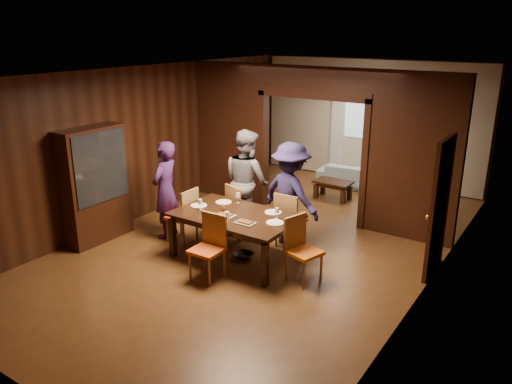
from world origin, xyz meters
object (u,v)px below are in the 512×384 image
Objects in this scene: person_purple at (165,190)px; person_navy at (291,194)px; coffee_table at (333,190)px; chair_left at (182,215)px; chair_far_r at (291,219)px; chair_right at (304,250)px; hutch at (95,185)px; sofa at (359,176)px; chair_far_l at (242,211)px; person_grey at (247,181)px; chair_near at (207,248)px; dining_table at (236,236)px.

person_navy reaches higher than person_purple.
chair_left is at bearing -108.61° from coffee_table.
chair_left is 1.00× the size of chair_far_r.
hutch reaches higher than chair_right.
chair_right is at bearing 10.22° from hutch.
chair_far_l is at bearing 75.42° from sofa.
person_purple is 1.78× the size of chair_left.
hutch reaches higher than chair_left.
chair_left is at bearing 78.81° from person_grey.
chair_near is at bearing 126.64° from chair_far_l.
hutch reaches higher than person_navy.
dining_table reaches higher than sofa.
chair_right is at bearing -2.53° from dining_table.
person_grey is at bearing 73.81° from chair_right.
person_grey is 2.67m from coffee_table.
chair_left is at bearing 103.81° from chair_right.
chair_far_l is (-0.85, -0.20, -0.41)m from person_navy.
chair_far_l is 1.00× the size of chair_near.
chair_near is at bearing 136.92° from chair_right.
chair_near is (-1.22, -0.74, 0.00)m from chair_right.
person_navy reaches higher than chair_left.
chair_near reaches higher than sofa.
dining_table is 0.81m from chair_near.
person_navy is 1.87m from chair_near.
chair_right is (1.11, -4.68, 0.21)m from sofa.
hutch is at bearing 177.19° from chair_near.
chair_right is at bearing 85.99° from chair_left.
chair_far_l is at bearing 130.24° from person_grey.
chair_left is 1.00× the size of chair_near.
chair_near is at bearing -86.57° from dining_table.
chair_near reaches higher than coffee_table.
chair_right is at bearing 30.12° from chair_near.
chair_far_l reaches higher than sofa.
person_purple is 2.19m from person_navy.
chair_far_r is at bearing -79.82° from coffee_table.
hutch is (-2.61, -5.35, 0.73)m from sofa.
coffee_table is 0.40× the size of hutch.
chair_far_r is at bearing 54.43° from chair_right.
chair_far_l is at bearing 79.22° from chair_right.
chair_right is at bearing 97.54° from sofa.
person_navy is at bearing 104.24° from person_purple.
coffee_table is at bearing 89.77° from dining_table.
chair_far_l is (-1.70, 0.85, 0.00)m from chair_right.
chair_left reaches higher than sofa.
chair_far_r reaches higher than coffee_table.
chair_far_l is 1.00× the size of chair_far_r.
coffee_table is 0.82× the size of chair_far_r.
sofa is 5.43m from chair_near.
dining_table is 2.00× the size of chair_right.
chair_far_r is at bearing -167.15° from person_grey.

